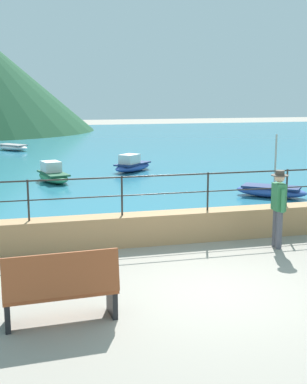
{
  "coord_description": "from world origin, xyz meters",
  "views": [
    {
      "loc": [
        -3.19,
        -7.95,
        3.41
      ],
      "look_at": [
        -0.16,
        3.7,
        1.1
      ],
      "focal_mm": 48.31,
      "sensor_mm": 36.0,
      "label": 1
    }
  ],
  "objects_px": {
    "boat_0": "(13,147)",
    "boat_1": "(53,175)",
    "boat_2": "(271,191)",
    "person_walking": "(278,205)",
    "bench_main": "(61,288)",
    "boat_3": "(132,165)"
  },
  "relations": [
    {
      "from": "boat_0",
      "to": "boat_1",
      "type": "distance_m",
      "value": 11.96
    },
    {
      "from": "bench_main",
      "to": "boat_0",
      "type": "xyz_separation_m",
      "value": [
        -0.91,
        24.46,
        -0.3
      ]
    },
    {
      "from": "boat_0",
      "to": "boat_3",
      "type": "height_order",
      "value": "boat_3"
    },
    {
      "from": "bench_main",
      "to": "boat_0",
      "type": "bearing_deg",
      "value": 92.14
    },
    {
      "from": "person_walking",
      "to": "boat_2",
      "type": "height_order",
      "value": "boat_2"
    },
    {
      "from": "person_walking",
      "to": "boat_1",
      "type": "xyz_separation_m",
      "value": [
        -4.3,
        9.87,
        -0.65
      ]
    },
    {
      "from": "person_walking",
      "to": "boat_0",
      "type": "bearing_deg",
      "value": 105.21
    },
    {
      "from": "boat_1",
      "to": "boat_3",
      "type": "height_order",
      "value": "same"
    },
    {
      "from": "person_walking",
      "to": "boat_2",
      "type": "bearing_deg",
      "value": 64.11
    },
    {
      "from": "boat_1",
      "to": "boat_2",
      "type": "bearing_deg",
      "value": -35.66
    },
    {
      "from": "bench_main",
      "to": "boat_0",
      "type": "height_order",
      "value": "bench_main"
    },
    {
      "from": "boat_2",
      "to": "boat_3",
      "type": "distance_m",
      "value": 7.42
    },
    {
      "from": "boat_2",
      "to": "person_walking",
      "type": "bearing_deg",
      "value": -115.89
    },
    {
      "from": "boat_3",
      "to": "boat_0",
      "type": "bearing_deg",
      "value": 117.11
    },
    {
      "from": "boat_2",
      "to": "boat_3",
      "type": "relative_size",
      "value": 1.04
    },
    {
      "from": "person_walking",
      "to": "boat_3",
      "type": "bearing_deg",
      "value": 93.82
    },
    {
      "from": "boat_1",
      "to": "bench_main",
      "type": "bearing_deg",
      "value": -93.13
    },
    {
      "from": "boat_3",
      "to": "person_walking",
      "type": "bearing_deg",
      "value": -86.18
    },
    {
      "from": "boat_0",
      "to": "boat_1",
      "type": "bearing_deg",
      "value": -82.29
    },
    {
      "from": "boat_0",
      "to": "bench_main",
      "type": "bearing_deg",
      "value": -87.86
    },
    {
      "from": "boat_0",
      "to": "person_walking",
      "type": "bearing_deg",
      "value": -74.79
    },
    {
      "from": "boat_3",
      "to": "boat_2",
      "type": "bearing_deg",
      "value": -64.23
    }
  ]
}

